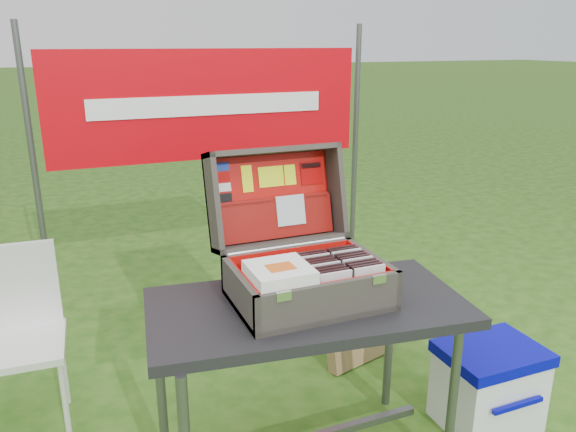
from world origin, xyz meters
name	(u,v)px	position (x,y,z in m)	size (l,w,h in m)	color
table	(306,388)	(0.03, -0.05, 0.35)	(1.14, 0.57, 0.71)	black
table_top	(307,308)	(0.03, -0.05, 0.69)	(1.14, 0.57, 0.04)	black
table_leg_fr	(453,394)	(0.54, -0.28, 0.33)	(0.04, 0.04, 0.67)	#59595B
table_leg_bl	(161,390)	(-0.48, 0.17, 0.33)	(0.04, 0.04, 0.67)	#59595B
table_leg_br	(389,339)	(0.54, 0.17, 0.33)	(0.04, 0.04, 0.67)	#59595B
suitcase	(302,231)	(0.04, 0.02, 0.96)	(0.54, 0.54, 0.50)	#5A534A
suitcase_base_bottom	(308,298)	(0.04, -0.04, 0.72)	(0.54, 0.38, 0.02)	#5A534A
suitcase_base_wall_front	(331,303)	(0.04, -0.22, 0.78)	(0.54, 0.02, 0.14)	#5A534A
suitcase_base_wall_back	(289,265)	(0.04, 0.14, 0.78)	(0.54, 0.02, 0.14)	#5A534A
suitcase_base_wall_left	(239,294)	(-0.22, -0.04, 0.78)	(0.02, 0.38, 0.14)	#5A534A
suitcase_base_wall_right	(371,272)	(0.30, -0.04, 0.78)	(0.02, 0.38, 0.14)	#5A534A
suitcase_liner_floor	(308,295)	(0.04, -0.04, 0.73)	(0.50, 0.34, 0.01)	red
suitcase_latch_left	(284,296)	(-0.13, -0.23, 0.84)	(0.05, 0.01, 0.03)	silver
suitcase_latch_right	(379,279)	(0.21, -0.23, 0.84)	(0.05, 0.01, 0.03)	silver
suitcase_hinge	(288,246)	(0.04, 0.15, 0.85)	(0.02, 0.02, 0.48)	silver
suitcase_lid_back	(271,197)	(0.04, 0.33, 1.01)	(0.54, 0.38, 0.02)	#5A534A
suitcase_lid_rim_far	(272,151)	(0.04, 0.31, 1.20)	(0.54, 0.02, 0.14)	#5A534A
suitcase_lid_rim_near	(281,242)	(0.04, 0.23, 0.85)	(0.54, 0.02, 0.14)	#5A534A
suitcase_lid_rim_left	(213,204)	(-0.22, 0.27, 1.02)	(0.02, 0.38, 0.14)	#5A534A
suitcase_lid_rim_right	(335,190)	(0.30, 0.27, 1.02)	(0.02, 0.38, 0.14)	#5A534A
suitcase_lid_liner	(273,197)	(0.04, 0.32, 1.01)	(0.49, 0.34, 0.01)	red
suitcase_liner_wall_front	(329,299)	(0.04, -0.21, 0.79)	(0.50, 0.01, 0.12)	red
suitcase_liner_wall_back	(290,263)	(0.04, 0.13, 0.79)	(0.50, 0.01, 0.12)	red
suitcase_liner_wall_left	(243,291)	(-0.20, -0.04, 0.79)	(0.01, 0.34, 0.12)	red
suitcase_liner_wall_right	(368,270)	(0.29, -0.04, 0.79)	(0.01, 0.34, 0.12)	red
suitcase_lid_pocket	(276,219)	(0.04, 0.28, 0.93)	(0.48, 0.15, 0.03)	maroon
suitcase_pocket_edge	(275,200)	(0.04, 0.29, 1.00)	(0.47, 0.02, 0.02)	maroon
suitcase_pocket_cd	(291,210)	(0.10, 0.27, 0.96)	(0.12, 0.12, 0.01)	silver
lid_sticker_cc_a	(222,167)	(-0.15, 0.34, 1.14)	(0.05, 0.03, 0.00)	#1933B2
lid_sticker_cc_b	(223,177)	(-0.15, 0.33, 1.10)	(0.05, 0.03, 0.00)	#AE0100
lid_sticker_cc_c	(224,187)	(-0.15, 0.32, 1.07)	(0.05, 0.03, 0.00)	white
lid_sticker_cc_d	(225,198)	(-0.15, 0.31, 1.03)	(0.05, 0.03, 0.00)	black
lid_card_neon_tall	(247,179)	(-0.06, 0.33, 1.09)	(0.04, 0.11, 0.00)	#E6F914
lid_card_neon_main	(271,177)	(0.04, 0.33, 1.09)	(0.11, 0.08, 0.00)	#E6F914
lid_card_neon_small	(290,175)	(0.12, 0.33, 1.09)	(0.05, 0.08, 0.00)	#E6F914
lid_sticker_band	(312,173)	(0.22, 0.33, 1.09)	(0.10, 0.10, 0.00)	#AE0100
lid_sticker_band_bar	(311,166)	(0.22, 0.34, 1.12)	(0.09, 0.02, 0.00)	black
cd_left_0	(335,291)	(0.08, -0.19, 0.80)	(0.12, 0.01, 0.14)	silver
cd_left_1	(333,289)	(0.08, -0.16, 0.80)	(0.12, 0.01, 0.14)	black
cd_left_2	(330,286)	(0.08, -0.14, 0.80)	(0.12, 0.01, 0.14)	black
cd_left_3	(327,284)	(0.08, -0.12, 0.80)	(0.12, 0.01, 0.14)	black
cd_left_4	(324,281)	(0.08, -0.10, 0.80)	(0.12, 0.01, 0.14)	silver
cd_left_5	(322,279)	(0.08, -0.08, 0.80)	(0.12, 0.01, 0.14)	black
cd_left_6	(319,277)	(0.08, -0.06, 0.80)	(0.12, 0.01, 0.14)	black
cd_left_7	(317,275)	(0.08, -0.04, 0.80)	(0.12, 0.01, 0.14)	black
cd_left_8	(314,273)	(0.08, -0.02, 0.80)	(0.12, 0.01, 0.14)	silver
cd_left_9	(312,271)	(0.08, 0.00, 0.80)	(0.12, 0.01, 0.14)	black
cd_left_10	(309,269)	(0.08, 0.03, 0.80)	(0.12, 0.01, 0.14)	black
cd_right_0	(369,285)	(0.21, -0.19, 0.80)	(0.12, 0.01, 0.14)	silver
cd_right_1	(366,283)	(0.21, -0.16, 0.80)	(0.12, 0.01, 0.14)	black
cd_right_2	(363,280)	(0.21, -0.14, 0.80)	(0.12, 0.01, 0.14)	black
cd_right_3	(360,278)	(0.21, -0.12, 0.80)	(0.12, 0.01, 0.14)	black
cd_right_4	(357,276)	(0.21, -0.10, 0.80)	(0.12, 0.01, 0.14)	silver
cd_right_5	(354,274)	(0.21, -0.08, 0.80)	(0.12, 0.01, 0.14)	black
cd_right_6	(351,272)	(0.21, -0.06, 0.80)	(0.12, 0.01, 0.14)	black
cd_right_7	(349,269)	(0.21, -0.04, 0.80)	(0.12, 0.01, 0.14)	black
cd_right_8	(346,267)	(0.21, -0.02, 0.80)	(0.12, 0.01, 0.14)	silver
cd_right_9	(343,265)	(0.21, 0.00, 0.80)	(0.12, 0.01, 0.14)	black
cd_right_10	(341,263)	(0.21, 0.03, 0.80)	(0.12, 0.01, 0.14)	black
songbook_0	(280,277)	(-0.10, -0.11, 0.86)	(0.20, 0.20, 0.01)	white
songbook_1	(280,275)	(-0.10, -0.11, 0.86)	(0.20, 0.20, 0.01)	white
songbook_2	(280,274)	(-0.10, -0.11, 0.87)	(0.20, 0.20, 0.01)	white
songbook_3	(280,272)	(-0.10, -0.11, 0.87)	(0.20, 0.20, 0.01)	white
songbook_4	(279,271)	(-0.10, -0.11, 0.88)	(0.20, 0.20, 0.01)	white
songbook_5	(279,270)	(-0.10, -0.11, 0.88)	(0.20, 0.20, 0.01)	white
songbook_6	(279,268)	(-0.10, -0.11, 0.89)	(0.20, 0.20, 0.01)	white
songbook_7	(279,267)	(-0.10, -0.11, 0.89)	(0.20, 0.20, 0.01)	white
songbook_graphic	(281,267)	(-0.10, -0.12, 0.90)	(0.09, 0.07, 0.00)	#D85919
cooler	(488,386)	(0.87, -0.11, 0.19)	(0.42, 0.32, 0.37)	white
cooler_body	(488,391)	(0.87, -0.11, 0.16)	(0.40, 0.30, 0.32)	white
cooler_lid	(492,353)	(0.87, -0.11, 0.35)	(0.42, 0.32, 0.05)	#0404A1
cooler_handle	(518,405)	(0.87, -0.28, 0.20)	(0.25, 0.02, 0.02)	#0404A1
chair	(18,349)	(-0.98, 0.58, 0.40)	(0.36, 0.40, 0.80)	silver
chair_seat	(18,347)	(-0.98, 0.58, 0.41)	(0.36, 0.36, 0.03)	silver
chair_backrest	(13,287)	(-0.98, 0.75, 0.61)	(0.36, 0.03, 0.38)	silver
chair_leg_fr	(65,403)	(-0.83, 0.43, 0.20)	(0.02, 0.02, 0.41)	silver
chair_leg_br	(63,364)	(-0.83, 0.74, 0.20)	(0.02, 0.02, 0.41)	silver
chair_upright_right	(52,283)	(-0.83, 0.75, 0.60)	(0.02, 0.02, 0.38)	silver
cardboard_box	(359,321)	(0.61, 0.56, 0.22)	(0.42, 0.07, 0.44)	#997B4A
banner_post_left	(40,208)	(-0.85, 1.10, 0.85)	(0.03, 0.03, 1.70)	#59595B
banner_post_right	(354,177)	(0.85, 1.10, 0.85)	(0.03, 0.03, 1.70)	#59595B
banner	(210,105)	(0.00, 1.09, 1.30)	(1.60, 0.01, 0.55)	#B9010B
banner_text	(211,105)	(0.00, 1.08, 1.30)	(1.20, 0.00, 0.10)	white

